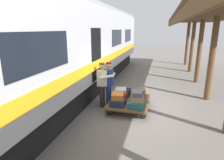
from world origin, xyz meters
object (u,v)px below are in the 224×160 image
(porter_in_overalls, at_px, (108,82))
(porter_by_door, at_px, (103,83))
(suitcase_olive_duffel, at_px, (140,95))
(suitcase_black_hardshell, at_px, (124,92))
(suitcase_orange_carryall, at_px, (118,96))
(suitcase_gray_aluminum, at_px, (121,91))
(suitcase_slate_roller, at_px, (137,93))
(train_car, at_px, (62,51))
(luggage_cart, at_px, (129,102))
(suitcase_burgundy_valise, at_px, (138,99))
(suitcase_red_plastic, at_px, (121,97))
(suitcase_tan_vintage, at_px, (137,98))
(suitcase_brown_leather, at_px, (141,91))
(suitcase_teal_softside, at_px, (136,104))
(suitcase_navy_fabric, at_px, (118,102))

(porter_in_overalls, bearing_deg, porter_by_door, 50.11)
(suitcase_olive_duffel, xyz_separation_m, suitcase_black_hardshell, (0.65, 0.00, 0.04))
(porter_in_overalls, bearing_deg, suitcase_orange_carryall, 129.08)
(suitcase_olive_duffel, bearing_deg, suitcase_gray_aluminum, 38.17)
(suitcase_black_hardshell, distance_m, suitcase_slate_roller, 1.25)
(train_car, xyz_separation_m, luggage_cart, (-2.89, 0.36, -1.80))
(suitcase_orange_carryall, bearing_deg, luggage_cart, -125.76)
(suitcase_burgundy_valise, xyz_separation_m, suitcase_orange_carryall, (0.67, 0.48, 0.23))
(train_car, xyz_separation_m, suitcase_slate_roller, (-3.22, 0.85, -1.27))
(suitcase_olive_duffel, bearing_deg, suitcase_red_plastic, 38.40)
(train_car, xyz_separation_m, suitcase_tan_vintage, (-3.23, 0.85, -1.45))
(suitcase_black_hardshell, xyz_separation_m, suitcase_orange_carryall, (0.02, 1.00, 0.19))
(train_car, bearing_deg, suitcase_red_plastic, 171.99)
(suitcase_tan_vintage, relative_size, suitcase_slate_roller, 0.84)
(suitcase_brown_leather, bearing_deg, porter_in_overalls, 14.42)
(suitcase_teal_softside, bearing_deg, suitcase_orange_carryall, -2.59)
(suitcase_olive_duffel, distance_m, suitcase_gray_aluminum, 0.89)
(porter_in_overalls, relative_size, porter_by_door, 1.00)
(suitcase_navy_fabric, bearing_deg, suitcase_gray_aluminum, -87.87)
(suitcase_orange_carryall, xyz_separation_m, suitcase_slate_roller, (-0.68, 0.01, 0.16))
(suitcase_burgundy_valise, distance_m, porter_by_door, 1.46)
(suitcase_black_hardshell, distance_m, porter_by_door, 1.02)
(luggage_cart, relative_size, suitcase_olive_duffel, 3.26)
(suitcase_burgundy_valise, distance_m, porter_in_overalls, 1.32)
(suitcase_red_plastic, relative_size, suitcase_burgundy_valise, 1.07)
(suitcase_burgundy_valise, distance_m, suitcase_tan_vintage, 0.53)
(train_car, relative_size, suitcase_burgundy_valise, 41.30)
(suitcase_navy_fabric, xyz_separation_m, porter_in_overalls, (0.55, -0.68, 0.50))
(train_car, bearing_deg, suitcase_brown_leather, -177.93)
(suitcase_brown_leather, bearing_deg, porter_by_door, 20.17)
(suitcase_black_hardshell, height_order, porter_in_overalls, porter_in_overalls)
(porter_in_overalls, bearing_deg, suitcase_burgundy_valise, 172.28)
(suitcase_olive_duffel, height_order, suitcase_black_hardshell, suitcase_black_hardshell)
(suitcase_olive_duffel, bearing_deg, porter_in_overalls, 16.38)
(luggage_cart, bearing_deg, suitcase_burgundy_valise, -180.00)
(suitcase_slate_roller, bearing_deg, porter_in_overalls, -28.63)
(train_car, relative_size, suitcase_navy_fabric, 35.01)
(suitcase_olive_duffel, xyz_separation_m, suitcase_teal_softside, (0.00, 1.03, 0.01))
(luggage_cart, relative_size, suitcase_tan_vintage, 4.56)
(suitcase_red_plastic, xyz_separation_m, suitcase_brown_leather, (-0.68, -0.48, 0.12))
(suitcase_teal_softside, relative_size, suitcase_gray_aluminum, 1.18)
(suitcase_black_hardshell, relative_size, porter_by_door, 0.32)
(suitcase_teal_softside, height_order, suitcase_gray_aluminum, suitcase_gray_aluminum)
(suitcase_orange_carryall, bearing_deg, suitcase_brown_leather, -126.17)
(suitcase_olive_duffel, height_order, suitcase_brown_leather, suitcase_brown_leather)
(luggage_cart, xyz_separation_m, suitcase_burgundy_valise, (-0.32, -0.00, 0.14))
(suitcase_red_plastic, distance_m, suitcase_gray_aluminum, 0.23)
(suitcase_navy_fabric, height_order, porter_by_door, porter_by_door)
(suitcase_navy_fabric, xyz_separation_m, suitcase_orange_carryall, (0.02, -0.03, 0.21))
(train_car, xyz_separation_m, porter_by_door, (-1.85, 0.39, -1.14))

